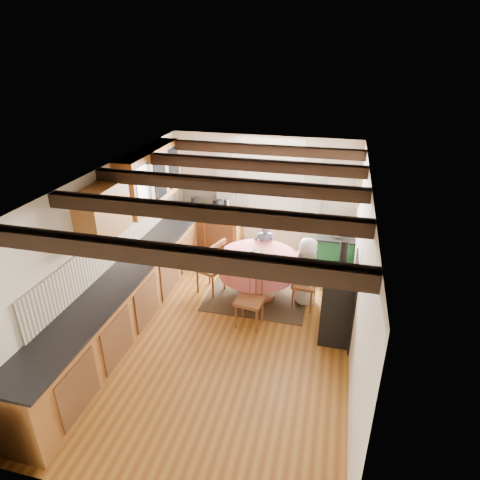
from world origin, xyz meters
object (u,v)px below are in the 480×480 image
(dining_table, at_px, (257,276))
(cup, at_px, (254,252))
(chair_right, at_px, (305,282))
(aga_range, at_px, (334,252))
(child_right, at_px, (306,271))
(chair_near, at_px, (250,299))
(chair_left, at_px, (211,266))
(child_far, at_px, (264,250))
(cast_iron_stove, at_px, (339,289))

(dining_table, relative_size, cup, 12.33)
(chair_right, bearing_deg, aga_range, -14.92)
(child_right, bearing_deg, chair_near, 127.81)
(chair_left, xyz_separation_m, child_far, (0.80, 0.66, 0.08))
(dining_table, xyz_separation_m, aga_range, (1.22, 1.08, 0.07))
(chair_near, relative_size, child_far, 0.82)
(child_far, bearing_deg, cup, 65.96)
(chair_left, bearing_deg, child_far, 147.95)
(aga_range, relative_size, cast_iron_stove, 0.66)
(chair_right, relative_size, aga_range, 0.91)
(dining_table, bearing_deg, cast_iron_stove, -26.91)
(cast_iron_stove, bearing_deg, chair_left, 163.06)
(child_right, bearing_deg, child_far, 43.59)
(child_right, bearing_deg, chair_right, 167.20)
(chair_near, relative_size, child_right, 0.81)
(chair_near, xyz_separation_m, child_far, (-0.05, 1.44, 0.10))
(chair_left, relative_size, aga_range, 0.98)
(cup, bearing_deg, dining_table, -11.91)
(dining_table, bearing_deg, child_right, 3.45)
(cast_iron_stove, bearing_deg, child_far, 135.70)
(chair_near, bearing_deg, cast_iron_stove, 11.71)
(chair_left, bearing_deg, chair_near, 66.30)
(chair_left, height_order, aga_range, chair_left)
(chair_near, xyz_separation_m, chair_right, (0.75, 0.71, -0.01))
(dining_table, relative_size, chair_right, 1.42)
(chair_left, bearing_deg, chair_right, 106.16)
(aga_range, height_order, child_far, child_far)
(dining_table, height_order, aga_range, aga_range)
(cup, bearing_deg, aga_range, 39.69)
(dining_table, relative_size, chair_left, 1.31)
(child_far, distance_m, child_right, 1.00)
(chair_left, relative_size, child_right, 0.85)
(cast_iron_stove, distance_m, cup, 1.56)
(chair_left, relative_size, child_far, 0.86)
(cup, bearing_deg, chair_left, -177.27)
(chair_near, height_order, chair_left, chair_left)
(dining_table, distance_m, cup, 0.45)
(chair_near, relative_size, chair_right, 1.03)
(dining_table, height_order, chair_right, chair_right)
(cast_iron_stove, bearing_deg, cup, 153.67)
(chair_right, relative_size, child_far, 0.80)
(child_right, bearing_deg, aga_range, -32.87)
(dining_table, height_order, chair_left, chair_left)
(chair_near, height_order, cup, chair_near)
(cast_iron_stove, xyz_separation_m, child_far, (-1.34, 1.31, -0.19))
(chair_right, xyz_separation_m, child_right, (0.01, 0.14, 0.12))
(chair_near, bearing_deg, dining_table, 99.10)
(chair_right, height_order, child_far, child_far)
(cast_iron_stove, bearing_deg, chair_near, -174.21)
(chair_right, bearing_deg, chair_near, 138.43)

